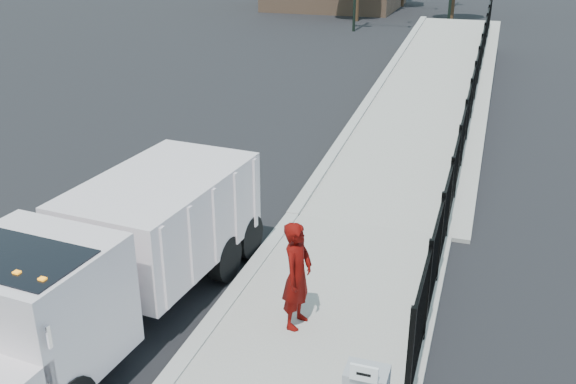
% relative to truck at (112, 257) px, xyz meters
% --- Properties ---
extents(ground, '(120.00, 120.00, 0.00)m').
position_rel_truck_xyz_m(ground, '(1.57, 1.08, -1.35)').
color(ground, black).
rests_on(ground, ground).
extents(curb, '(0.30, 12.00, 0.16)m').
position_rel_truck_xyz_m(curb, '(1.57, -0.92, -1.27)').
color(curb, '#ADAAA3').
rests_on(curb, ground).
extents(ramp, '(3.95, 24.06, 3.19)m').
position_rel_truck_xyz_m(ramp, '(3.70, 17.08, -1.35)').
color(ramp, '#9E998E').
rests_on(ramp, ground).
extents(iron_fence, '(0.10, 28.00, 1.80)m').
position_rel_truck_xyz_m(iron_fence, '(5.12, 13.08, -0.45)').
color(iron_fence, black).
rests_on(iron_fence, ground).
extents(truck, '(2.82, 7.18, 2.41)m').
position_rel_truck_xyz_m(truck, '(0.00, 0.00, 0.00)').
color(truck, black).
rests_on(truck, ground).
extents(worker, '(0.55, 0.76, 1.92)m').
position_rel_truck_xyz_m(worker, '(3.00, 0.83, -0.27)').
color(worker, '#560604').
rests_on(worker, sidewalk).
extents(arrow_sign, '(0.35, 0.04, 0.22)m').
position_rel_truck_xyz_m(arrow_sign, '(4.67, -1.80, 0.13)').
color(arrow_sign, white).
rests_on(arrow_sign, utility_cabinet).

